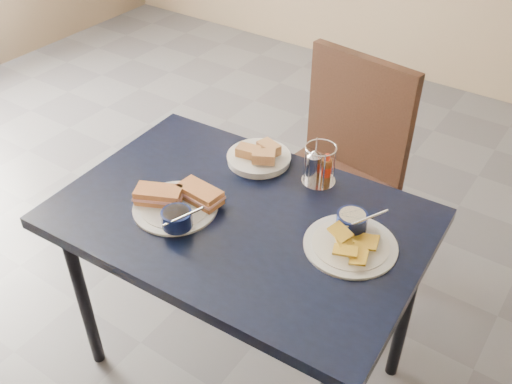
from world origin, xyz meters
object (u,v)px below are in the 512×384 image
Objects in this scene: dining_table at (241,232)px; plantain_plate at (351,236)px; sandwich_plate at (178,203)px; bread_basket at (259,157)px; chair_far at (337,161)px; condiment_caddy at (318,167)px.

dining_table is 4.26× the size of plantain_plate.
sandwich_plate and plantain_plate have the same top height.
sandwich_plate is 1.42× the size of bread_basket.
chair_far is at bearing 91.17° from dining_table.
dining_table is 0.21m from sandwich_plate.
plantain_plate is at bearing -41.67° from condiment_caddy.
sandwich_plate is at bearing -151.08° from dining_table.
sandwich_plate is 1.14× the size of plantain_plate.
plantain_plate is at bearing 18.95° from sandwich_plate.
dining_table is 5.32× the size of bread_basket.
plantain_plate is at bearing 13.40° from dining_table.
condiment_caddy reaches higher than dining_table.
dining_table is at bearing -67.44° from bread_basket.
bread_basket reaches higher than dining_table.
sandwich_plate is (-0.17, -0.09, 0.10)m from dining_table.
plantain_plate reaches higher than dining_table.
chair_far is at bearing 77.29° from bread_basket.
plantain_plate is at bearing -22.34° from bread_basket.
chair_far reaches higher than bread_basket.
condiment_caddy reaches higher than plantain_plate.
condiment_caddy is at bearing -72.88° from chair_far.
chair_far is 4.56× the size of bread_basket.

